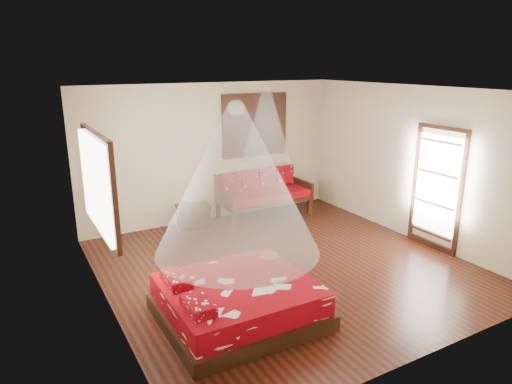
{
  "coord_description": "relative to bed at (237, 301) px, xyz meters",
  "views": [
    {
      "loc": [
        -3.74,
        -5.67,
        3.21
      ],
      "look_at": [
        -0.23,
        0.54,
        1.15
      ],
      "focal_mm": 32.0,
      "sensor_mm": 36.0,
      "label": 1
    }
  ],
  "objects": [
    {
      "name": "window_left",
      "position": [
        -1.32,
        1.22,
        1.45
      ],
      "size": [
        0.1,
        1.74,
        1.34
      ],
      "color": "black",
      "rests_on": "wall_left"
    },
    {
      "name": "shutter_panel",
      "position": [
        2.36,
        3.74,
        1.65
      ],
      "size": [
        1.52,
        0.06,
        1.32
      ],
      "color": "black",
      "rests_on": "wall_back"
    },
    {
      "name": "wine_tray",
      "position": [
        0.76,
        0.5,
        0.31
      ],
      "size": [
        0.3,
        0.3,
        0.24
      ],
      "rotation": [
        0.0,
        0.0,
        -0.25
      ],
      "color": "brown",
      "rests_on": "bed"
    },
    {
      "name": "room",
      "position": [
        1.39,
        1.02,
        1.15
      ],
      "size": [
        5.54,
        5.54,
        2.84
      ],
      "color": "black",
      "rests_on": "ground"
    },
    {
      "name": "mosquito_net_daybed",
      "position": [
        2.36,
        3.27,
        1.75
      ],
      "size": [
        1.0,
        1.0,
        1.5
      ],
      "primitive_type": "cone",
      "color": "white",
      "rests_on": "ceiling"
    },
    {
      "name": "glazed_door",
      "position": [
        4.1,
        0.42,
        0.82
      ],
      "size": [
        0.08,
        1.02,
        2.16
      ],
      "color": "black",
      "rests_on": "floor"
    },
    {
      "name": "bed",
      "position": [
        0.0,
        0.0,
        0.0
      ],
      "size": [
        1.93,
        1.75,
        0.63
      ],
      "rotation": [
        0.0,
        0.0,
        -0.01
      ],
      "color": "black",
      "rests_on": "floor"
    },
    {
      "name": "daybed",
      "position": [
        2.36,
        3.41,
        0.27
      ],
      "size": [
        1.95,
        0.87,
        0.98
      ],
      "color": "black",
      "rests_on": "floor"
    },
    {
      "name": "storage_chest",
      "position": [
        0.79,
        3.47,
        -0.03
      ],
      "size": [
        0.7,
        0.57,
        0.44
      ],
      "rotation": [
        0.0,
        0.0,
        -0.17
      ],
      "color": "black",
      "rests_on": "floor"
    },
    {
      "name": "mosquito_net_main",
      "position": [
        0.01,
        -0.0,
        1.6
      ],
      "size": [
        2.02,
        2.02,
        1.8
      ],
      "primitive_type": "cone",
      "color": "white",
      "rests_on": "ceiling"
    }
  ]
}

